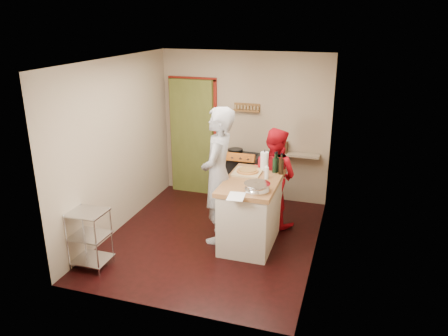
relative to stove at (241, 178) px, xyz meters
The scene contains 10 objects.
floor 1.49m from the stove, 91.94° to the right, with size 3.50×3.50×0.00m, color black.
back_wall 1.03m from the stove, 152.49° to the left, with size 3.00×0.44×2.60m.
left_wall 2.27m from the stove, 137.40° to the right, with size 0.04×3.50×2.60m, color gray.
right_wall 2.20m from the stove, 44.44° to the right, with size 0.04×3.50×2.60m, color gray.
ceiling 2.59m from the stove, 91.94° to the right, with size 3.00×3.50×0.02m, color white.
stove is the anchor object (origin of this frame).
wire_shelving 2.94m from the stove, 116.85° to the right, with size 0.48×0.40×0.80m.
island 1.42m from the stove, 68.47° to the right, with size 0.76×1.44×1.27m.
person_stripe 1.50m from the stove, 88.58° to the right, with size 0.73×0.48×1.99m, color #A9A9AD.
person_red 0.99m from the stove, 41.69° to the right, with size 0.76×0.59×1.56m, color red.
Camera 1 is at (1.92, -5.50, 3.17)m, focal length 35.00 mm.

